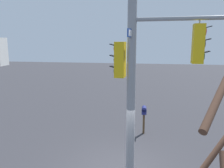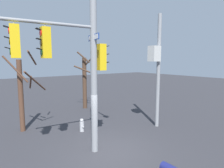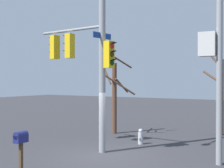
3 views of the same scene
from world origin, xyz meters
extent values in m
plane|color=#333237|center=(0.00, 0.00, 0.00)|extent=(80.00, 80.00, 0.00)
cylinder|color=gray|center=(0.45, 0.45, 4.31)|extent=(0.28, 0.28, 8.63)
cylinder|color=gray|center=(0.63, 2.26, 5.26)|extent=(0.48, 3.62, 0.12)
cube|color=yellow|center=(0.64, 2.33, 4.56)|extent=(0.37, 0.31, 1.10)
cylinder|color=red|center=(0.65, 2.50, 4.90)|extent=(0.22, 0.03, 0.22)
cube|color=black|center=(0.65, 2.57, 5.02)|extent=(0.21, 0.17, 0.06)
cylinder|color=#352504|center=(0.65, 2.50, 4.56)|extent=(0.22, 0.03, 0.22)
cube|color=black|center=(0.65, 2.57, 4.68)|extent=(0.21, 0.17, 0.06)
cylinder|color=black|center=(0.65, 2.50, 4.22)|extent=(0.22, 0.03, 0.22)
cube|color=black|center=(0.65, 2.57, 4.34)|extent=(0.21, 0.17, 0.06)
cylinder|color=gray|center=(0.64, 2.33, 5.19)|extent=(0.04, 0.04, 0.15)
cube|color=yellow|center=(0.74, 3.30, 4.56)|extent=(0.40, 0.36, 1.10)
cylinder|color=red|center=(0.77, 3.47, 4.90)|extent=(0.22, 0.07, 0.22)
cube|color=black|center=(0.78, 3.54, 5.02)|extent=(0.23, 0.19, 0.06)
cylinder|color=#352504|center=(0.77, 3.47, 4.56)|extent=(0.22, 0.07, 0.22)
cube|color=black|center=(0.78, 3.54, 4.68)|extent=(0.23, 0.19, 0.06)
cylinder|color=black|center=(0.77, 3.47, 4.22)|extent=(0.22, 0.07, 0.22)
cube|color=black|center=(0.78, 3.54, 4.34)|extent=(0.23, 0.19, 0.06)
cylinder|color=gray|center=(0.74, 3.30, 5.19)|extent=(0.04, 0.04, 0.15)
cube|color=yellow|center=(0.42, 0.10, 4.07)|extent=(0.40, 0.34, 1.10)
cylinder|color=red|center=(0.39, -0.07, 4.41)|extent=(0.22, 0.06, 0.22)
cube|color=black|center=(0.38, -0.14, 4.53)|extent=(0.23, 0.19, 0.06)
cylinder|color=#352504|center=(0.39, -0.07, 4.07)|extent=(0.22, 0.06, 0.22)
cube|color=black|center=(0.38, -0.14, 4.19)|extent=(0.23, 0.19, 0.06)
cylinder|color=black|center=(0.39, -0.07, 3.73)|extent=(0.22, 0.06, 0.22)
cube|color=black|center=(0.38, -0.14, 3.85)|extent=(0.23, 0.19, 0.06)
cube|color=navy|center=(0.45, 0.45, 4.87)|extent=(1.09, 0.19, 0.24)
cube|color=white|center=(0.45, 0.47, 4.87)|extent=(0.99, 0.15, 0.18)
cylinder|color=gray|center=(0.96, -4.19, 3.28)|extent=(0.22, 0.22, 6.55)
cube|color=silver|center=(0.94, -3.78, 4.31)|extent=(0.50, 0.62, 0.87)
cylinder|color=#B2B2B7|center=(2.84, -0.14, 0.28)|extent=(0.24, 0.24, 0.55)
sphere|color=#B2B2B7|center=(2.84, -0.14, 0.63)|extent=(0.20, 0.20, 0.20)
cylinder|color=#B2B2B7|center=(2.70, -0.14, 0.30)|extent=(0.10, 0.09, 0.09)
cylinder|color=#B2B2B7|center=(2.98, -0.14, 0.30)|extent=(0.10, 0.09, 0.09)
cylinder|color=#493326|center=(7.38, -2.74, 2.08)|extent=(0.34, 0.34, 4.15)
cylinder|color=#493326|center=(7.55, -3.56, 4.15)|extent=(1.73, 0.47, 1.30)
cylinder|color=#493326|center=(6.91, -2.30, 3.26)|extent=(0.99, 1.04, 0.59)
cylinder|color=#493326|center=(6.98, -2.48, 4.18)|extent=(0.67, 0.92, 0.91)
cylinder|color=brown|center=(4.85, 2.51, 1.99)|extent=(0.27, 0.27, 3.98)
cylinder|color=brown|center=(4.51, 1.91, 4.06)|extent=(1.29, 0.77, 0.78)
cylinder|color=brown|center=(4.34, 2.78, 3.48)|extent=(0.65, 1.11, 1.40)
cylinder|color=brown|center=(4.77, 1.99, 2.72)|extent=(1.11, 0.25, 0.82)
cylinder|color=brown|center=(4.18, 1.87, 2.81)|extent=(1.39, 1.43, 1.23)
camera|label=1|loc=(7.51, 1.01, 4.65)|focal=37.00mm
camera|label=2|loc=(-6.33, 4.46, 3.93)|focal=30.25mm
camera|label=3|loc=(-10.83, -6.95, 3.01)|focal=51.97mm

